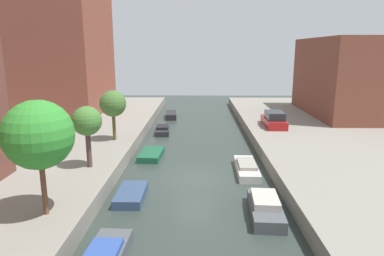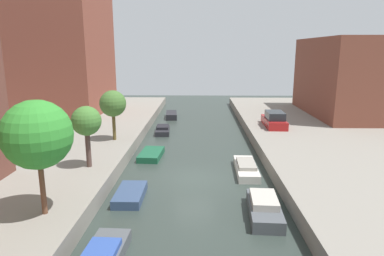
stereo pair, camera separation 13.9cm
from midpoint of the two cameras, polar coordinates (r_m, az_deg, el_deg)
ground_plane at (r=22.78m, az=0.34°, el=-8.39°), size 84.00×84.00×0.00m
low_block_right at (r=43.27m, az=25.47°, el=7.70°), size 10.00×14.68×8.57m
street_tree_1 at (r=16.19m, az=-24.40°, el=-1.08°), size 3.03×3.03×5.21m
street_tree_2 at (r=22.17m, az=-17.26°, el=0.96°), size 1.85×1.85×3.90m
street_tree_3 at (r=28.46m, az=-13.16°, el=3.92°), size 2.14×2.14×4.10m
parked_car at (r=34.13m, az=13.36°, el=1.29°), size 1.84×4.55×1.49m
moored_boat_left_2 at (r=20.09m, az=-10.29°, el=-10.85°), size 1.52×3.05×0.50m
moored_boat_left_3 at (r=27.19m, az=-6.91°, el=-4.39°), size 1.81×3.38×0.47m
moored_boat_left_4 at (r=34.85m, az=-5.06°, el=-0.35°), size 1.56×3.36×0.75m
moored_boat_left_5 at (r=42.68m, az=-3.61°, el=2.16°), size 1.57×3.70×0.68m
moored_boat_right_2 at (r=18.29m, az=11.88°, el=-12.83°), size 1.75×3.98×0.98m
moored_boat_right_3 at (r=24.08m, az=8.89°, el=-6.54°), size 1.47×4.47×0.75m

